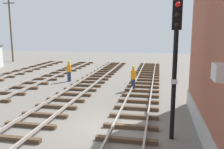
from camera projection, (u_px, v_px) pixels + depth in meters
The scene contains 7 objects.
ground_plane at pixel (104, 127), 10.99m from camera, with size 80.00×80.00×0.00m, color slate.
track_near_building at pixel (131, 126), 10.73m from camera, with size 2.50×45.14×0.32m.
track_centre at pixel (38, 119), 11.60m from camera, with size 2.50×45.14×0.32m.
signal_mast at pixel (175, 55), 9.15m from camera, with size 0.36×0.40×5.50m.
utility_pole_far at pixel (11, 30), 34.44m from camera, with size 1.80×0.24×8.79m.
track_worker_foreground at pixel (133, 78), 17.80m from camera, with size 0.40×0.40×1.87m.
track_worker_distant at pixel (69, 71), 20.93m from camera, with size 0.40×0.40×1.87m.
Camera 1 is at (2.39, -10.12, 4.32)m, focal length 38.08 mm.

